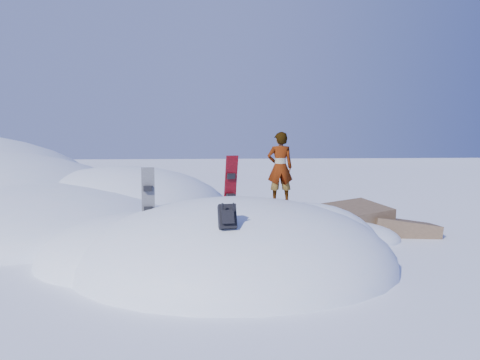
{
  "coord_description": "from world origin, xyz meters",
  "views": [
    {
      "loc": [
        -0.96,
        -9.96,
        2.74
      ],
      "look_at": [
        0.12,
        0.3,
        1.86
      ],
      "focal_mm": 35.0,
      "sensor_mm": 36.0,
      "label": 1
    }
  ],
  "objects": [
    {
      "name": "gear_pile",
      "position": [
        -2.71,
        -0.85,
        0.11
      ],
      "size": [
        0.87,
        0.75,
        0.23
      ],
      "rotation": [
        0.0,
        0.0,
        0.69
      ],
      "color": "black",
      "rests_on": "ground"
    },
    {
      "name": "person",
      "position": [
        1.04,
        0.4,
        2.13
      ],
      "size": [
        0.58,
        0.39,
        1.59
      ],
      "primitive_type": "imported",
      "rotation": [
        0.0,
        0.0,
        3.13
      ],
      "color": "slate",
      "rests_on": "snow_mound"
    },
    {
      "name": "backpack",
      "position": [
        -0.33,
        -1.78,
        1.39
      ],
      "size": [
        0.33,
        0.42,
        0.52
      ],
      "rotation": [
        0.0,
        0.0,
        0.07
      ],
      "color": "black",
      "rests_on": "snow_mound"
    },
    {
      "name": "rock_outcrop",
      "position": [
        3.72,
        3.01,
        0.01
      ],
      "size": [
        4.68,
        4.41,
        1.68
      ],
      "color": "brown",
      "rests_on": "ground"
    },
    {
      "name": "snow_mound",
      "position": [
        -0.17,
        0.24,
        0.0
      ],
      "size": [
        8.0,
        6.0,
        3.0
      ],
      "color": "white",
      "rests_on": "ground"
    },
    {
      "name": "snowboard_red",
      "position": [
        -0.05,
        0.86,
        1.62
      ],
      "size": [
        0.37,
        0.35,
        1.6
      ],
      "rotation": [
        0.0,
        0.0,
        0.36
      ],
      "color": "#B00917",
      "rests_on": "snow_mound"
    },
    {
      "name": "snowboard_dark",
      "position": [
        -1.89,
        0.19,
        1.43
      ],
      "size": [
        0.28,
        0.16,
        1.5
      ],
      "rotation": [
        0.0,
        0.0,
        0.05
      ],
      "color": "black",
      "rests_on": "snow_mound"
    },
    {
      "name": "ground",
      "position": [
        0.0,
        0.0,
        0.0
      ],
      "size": [
        120.0,
        120.0,
        0.0
      ],
      "primitive_type": "plane",
      "color": "white",
      "rests_on": "ground"
    }
  ]
}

